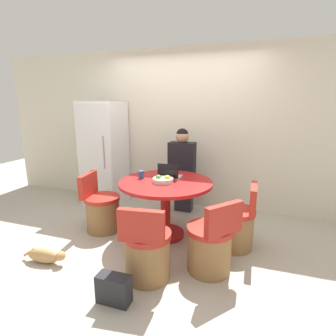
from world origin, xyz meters
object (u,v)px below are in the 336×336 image
(chair_right_side, at_px, (236,225))
(chair_left_side, at_px, (102,211))
(chair_near_right_corner, at_px, (210,246))
(cat, at_px, (45,256))
(fruit_bowl, at_px, (163,180))
(chair_near_camera, at_px, (147,252))
(handbag, at_px, (114,289))
(laptop, at_px, (170,175))
(refrigerator, at_px, (104,154))
(dining_table, at_px, (166,194))
(person_seated, at_px, (183,168))

(chair_right_side, bearing_deg, chair_left_side, -86.06)
(chair_near_right_corner, bearing_deg, chair_right_side, -160.06)
(cat, bearing_deg, fruit_bowl, 38.00)
(chair_near_camera, bearing_deg, handbag, 63.07)
(laptop, bearing_deg, refrigerator, -25.82)
(dining_table, bearing_deg, cat, -136.18)
(chair_near_camera, height_order, fruit_bowl, fruit_bowl)
(chair_right_side, height_order, laptop, laptop)
(chair_near_right_corner, distance_m, fruit_bowl, 1.01)
(refrigerator, distance_m, person_seated, 1.42)
(person_seated, bearing_deg, dining_table, 89.87)
(chair_left_side, distance_m, cat, 0.93)
(refrigerator, relative_size, fruit_bowl, 6.82)
(laptop, xyz_separation_m, fruit_bowl, (-0.01, -0.22, -0.01))
(dining_table, relative_size, cat, 2.24)
(chair_near_camera, height_order, person_seated, person_seated)
(laptop, bearing_deg, chair_near_right_corner, 132.67)
(refrigerator, relative_size, dining_table, 1.47)
(cat, bearing_deg, chair_near_right_corner, 9.52)
(dining_table, relative_size, chair_left_side, 1.49)
(fruit_bowl, xyz_separation_m, cat, (-1.04, -0.96, -0.70))
(laptop, bearing_deg, cat, 48.11)
(chair_near_right_corner, bearing_deg, chair_left_side, -66.12)
(person_seated, relative_size, fruit_bowl, 5.27)
(chair_near_camera, distance_m, chair_left_side, 1.27)
(person_seated, distance_m, cat, 2.22)
(chair_left_side, bearing_deg, dining_table, -90.00)
(dining_table, height_order, chair_right_side, chair_right_side)
(fruit_bowl, bearing_deg, chair_near_camera, -81.52)
(fruit_bowl, bearing_deg, chair_near_right_corner, -36.62)
(chair_near_camera, bearing_deg, chair_near_right_corner, -158.63)
(refrigerator, xyz_separation_m, laptop, (1.41, -0.68, -0.08))
(chair_right_side, distance_m, person_seated, 1.31)
(refrigerator, height_order, chair_left_side, refrigerator)
(chair_right_side, relative_size, chair_near_right_corner, 1.00)
(laptop, xyz_separation_m, cat, (-1.06, -1.18, -0.71))
(dining_table, relative_size, chair_right_side, 1.49)
(person_seated, bearing_deg, chair_left_side, 46.48)
(handbag, bearing_deg, refrigerator, 122.53)
(chair_near_right_corner, xyz_separation_m, laptop, (-0.69, 0.75, 0.52))
(chair_near_camera, distance_m, laptop, 1.18)
(chair_right_side, bearing_deg, dining_table, -90.00)
(dining_table, xyz_separation_m, person_seated, (0.00, 0.82, 0.17))
(person_seated, xyz_separation_m, fruit_bowl, (-0.02, -0.88, 0.04))
(chair_right_side, xyz_separation_m, person_seated, (-0.90, 0.83, 0.47))
(chair_near_camera, xyz_separation_m, cat, (-1.17, -0.12, -0.20))
(refrigerator, relative_size, person_seated, 1.29)
(chair_near_camera, xyz_separation_m, handbag, (-0.15, -0.41, -0.15))
(refrigerator, xyz_separation_m, chair_near_camera, (1.52, -1.74, -0.60))
(chair_right_side, height_order, handbag, chair_right_side)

